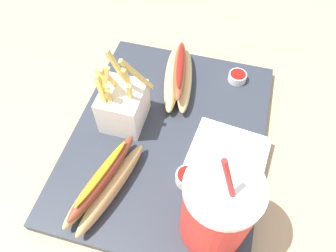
{
  "coord_description": "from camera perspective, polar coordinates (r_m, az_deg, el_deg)",
  "views": [
    {
      "loc": [
        0.32,
        0.09,
        0.52
      ],
      "look_at": [
        0.0,
        0.0,
        0.05
      ],
      "focal_mm": 34.86,
      "sensor_mm": 36.0,
      "label": 1
    }
  ],
  "objects": [
    {
      "name": "napkin_stack",
      "position": [
        0.58,
        10.21,
        -5.54
      ],
      "size": [
        0.15,
        0.15,
        0.01
      ],
      "primitive_type": "cube",
      "rotation": [
        0.0,
        0.0,
        -0.11
      ],
      "color": "white",
      "rests_on": "food_tray"
    },
    {
      "name": "soda_cup",
      "position": [
        0.46,
        8.62,
        -14.33
      ],
      "size": [
        0.1,
        0.1,
        0.22
      ],
      "color": "red",
      "rests_on": "food_tray"
    },
    {
      "name": "ground_plane",
      "position": [
        0.63,
        0.0,
        -3.12
      ],
      "size": [
        2.4,
        2.4,
        0.02
      ],
      "primitive_type": "cube",
      "color": "tan"
    },
    {
      "name": "ketchup_cup_1",
      "position": [
        0.69,
        12.05,
        8.44
      ],
      "size": [
        0.04,
        0.04,
        0.02
      ],
      "color": "white",
      "rests_on": "food_tray"
    },
    {
      "name": "food_tray",
      "position": [
        0.61,
        0.0,
        -2.13
      ],
      "size": [
        0.44,
        0.35,
        0.02
      ],
      "primitive_type": "cube",
      "color": "#2D333D",
      "rests_on": "ground_plane"
    },
    {
      "name": "ketchup_cup_2",
      "position": [
        0.55,
        3.36,
        -8.96
      ],
      "size": [
        0.04,
        0.04,
        0.02
      ],
      "color": "white",
      "rests_on": "food_tray"
    },
    {
      "name": "hot_dog_2",
      "position": [
        0.66,
        2.01,
        8.54
      ],
      "size": [
        0.18,
        0.09,
        0.06
      ],
      "color": "#DBB775",
      "rests_on": "food_tray"
    },
    {
      "name": "hot_dog_1",
      "position": [
        0.54,
        -10.99,
        -9.64
      ],
      "size": [
        0.19,
        0.09,
        0.06
      ],
      "color": "tan",
      "rests_on": "food_tray"
    },
    {
      "name": "fries_basket",
      "position": [
        0.59,
        -7.91,
        3.64
      ],
      "size": [
        0.08,
        0.09,
        0.15
      ],
      "color": "white",
      "rests_on": "food_tray"
    }
  ]
}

